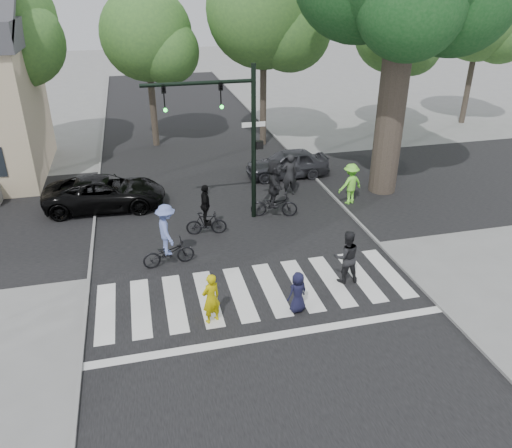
{
  "coord_description": "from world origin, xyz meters",
  "views": [
    {
      "loc": [
        -3.08,
        -11.5,
        8.77
      ],
      "look_at": [
        0.5,
        3.0,
        1.3
      ],
      "focal_mm": 35.0,
      "sensor_mm": 36.0,
      "label": 1
    }
  ],
  "objects": [
    {
      "name": "car_grey",
      "position": [
        3.82,
        10.18,
        0.67
      ],
      "size": [
        3.98,
        1.66,
        1.35
      ],
      "primitive_type": "imported",
      "rotation": [
        0.0,
        0.0,
        -1.59
      ],
      "color": "#333439",
      "rests_on": "ground"
    },
    {
      "name": "bystander_hivis",
      "position": [
        5.48,
        6.53,
        0.88
      ],
      "size": [
        1.28,
        0.96,
        1.77
      ],
      "primitive_type": "imported",
      "rotation": [
        0.0,
        0.0,
        3.43
      ],
      "color": "#83FF41",
      "rests_on": "ground"
    },
    {
      "name": "pedestrian_adult",
      "position": [
        2.9,
        0.91,
        0.88
      ],
      "size": [
        0.9,
        0.73,
        1.76
      ],
      "primitive_type": "imported",
      "rotation": [
        0.0,
        0.0,
        3.07
      ],
      "color": "black",
      "rests_on": "ground"
    },
    {
      "name": "bg_tree_4",
      "position": [
        12.23,
        16.12,
        5.64
      ],
      "size": [
        4.83,
        4.6,
        8.15
      ],
      "color": "brown",
      "rests_on": "ground"
    },
    {
      "name": "traffic_signal",
      "position": [
        0.35,
        6.2,
        3.9
      ],
      "size": [
        4.45,
        0.29,
        6.0
      ],
      "color": "black",
      "rests_on": "ground"
    },
    {
      "name": "pedestrian_child",
      "position": [
        0.93,
        -0.24,
        0.64
      ],
      "size": [
        0.72,
        0.59,
        1.27
      ],
      "primitive_type": "imported",
      "rotation": [
        0.0,
        0.0,
        3.47
      ],
      "color": "#171732",
      "rests_on": "ground"
    },
    {
      "name": "cyclist_mid",
      "position": [
        -0.89,
        5.15,
        0.82
      ],
      "size": [
        1.57,
        0.97,
        1.99
      ],
      "color": "black",
      "rests_on": "ground"
    },
    {
      "name": "ground",
      "position": [
        0.0,
        0.0,
        0.0
      ],
      "size": [
        120.0,
        120.0,
        0.0
      ],
      "primitive_type": "plane",
      "color": "gray",
      "rests_on": "ground"
    },
    {
      "name": "cyclist_left",
      "position": [
        -2.45,
        3.24,
        0.96
      ],
      "size": [
        1.81,
        1.21,
        2.21
      ],
      "color": "black",
      "rests_on": "ground"
    },
    {
      "name": "crosswalk",
      "position": [
        0.0,
        0.66,
        0.01
      ],
      "size": [
        10.0,
        3.85,
        0.01
      ],
      "color": "silver",
      "rests_on": "ground"
    },
    {
      "name": "road_stem",
      "position": [
        0.0,
        5.0,
        0.01
      ],
      "size": [
        10.0,
        70.0,
        0.01
      ],
      "primitive_type": "cube",
      "color": "black",
      "rests_on": "ground"
    },
    {
      "name": "road_cross",
      "position": [
        0.0,
        8.0,
        0.01
      ],
      "size": [
        70.0,
        10.0,
        0.01
      ],
      "primitive_type": "cube",
      "color": "black",
      "rests_on": "ground"
    },
    {
      "name": "curb_left",
      "position": [
        -5.05,
        5.0,
        0.05
      ],
      "size": [
        0.1,
        70.0,
        0.1
      ],
      "primitive_type": "cube",
      "color": "gray",
      "rests_on": "ground"
    },
    {
      "name": "bg_tree_1",
      "position": [
        -8.7,
        15.48,
        6.65
      ],
      "size": [
        6.09,
        5.8,
        9.8
      ],
      "color": "brown",
      "rests_on": "ground"
    },
    {
      "name": "bg_tree_3",
      "position": [
        4.31,
        15.27,
        6.94
      ],
      "size": [
        6.3,
        6.0,
        10.2
      ],
      "color": "brown",
      "rests_on": "ground"
    },
    {
      "name": "cyclist_right",
      "position": [
        2.01,
        6.07,
        1.07
      ],
      "size": [
        1.99,
        1.85,
        2.39
      ],
      "color": "black",
      "rests_on": "ground"
    },
    {
      "name": "car_suv",
      "position": [
        -4.59,
        8.53,
        0.68
      ],
      "size": [
        5.01,
        2.54,
        1.36
      ],
      "primitive_type": "imported",
      "rotation": [
        0.0,
        0.0,
        1.51
      ],
      "color": "black",
      "rests_on": "ground"
    },
    {
      "name": "bg_tree_2",
      "position": [
        -1.76,
        16.62,
        5.78
      ],
      "size": [
        5.04,
        4.8,
        8.4
      ],
      "color": "brown",
      "rests_on": "ground"
    },
    {
      "name": "curb_right",
      "position": [
        5.05,
        5.0,
        0.05
      ],
      "size": [
        0.1,
        70.0,
        0.1
      ],
      "primitive_type": "cube",
      "color": "gray",
      "rests_on": "ground"
    },
    {
      "name": "bystander_dark",
      "position": [
        3.25,
        8.02,
        0.94
      ],
      "size": [
        0.69,
        0.46,
        1.89
      ],
      "primitive_type": "imported",
      "rotation": [
        0.0,
        0.0,
        3.15
      ],
      "color": "black",
      "rests_on": "ground"
    },
    {
      "name": "bg_tree_5",
      "position": [
        18.27,
        16.69,
        6.36
      ],
      "size": [
        5.67,
        5.4,
        9.3
      ],
      "color": "brown",
      "rests_on": "ground"
    },
    {
      "name": "pedestrian_woman",
      "position": [
        -1.56,
        -0.15,
        0.77
      ],
      "size": [
        0.67,
        0.57,
        1.54
      ],
      "primitive_type": "imported",
      "rotation": [
        0.0,
        0.0,
        3.57
      ],
      "color": "#C9B807",
      "rests_on": "ground"
    }
  ]
}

